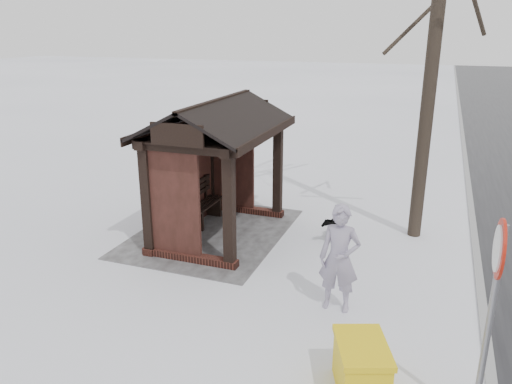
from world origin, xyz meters
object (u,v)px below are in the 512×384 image
Objects in this scene: bus_shelter at (211,141)px; dog at (330,227)px; grit_bin at (361,368)px; road_sign at (494,284)px; pedestrian at (339,258)px.

bus_shelter reaches higher than dog.
dog is (-0.58, 2.60, -1.87)m from bus_shelter.
dog is 4.95m from grit_bin.
bus_shelter is 6.84m from road_sign.
grit_bin is (4.15, 4.03, -1.80)m from bus_shelter.
dog is 5.76m from road_sign.
pedestrian is at bearing -135.12° from road_sign.
road_sign is (1.98, 2.05, 0.93)m from pedestrian.
grit_bin is (4.73, 1.43, 0.07)m from dog.
bus_shelter is 6.06m from grit_bin.
road_sign is (4.21, 5.38, -0.31)m from bus_shelter.
bus_shelter is 1.38× the size of road_sign.
bus_shelter reaches higher than pedestrian.
dog is (-2.82, -0.73, -0.63)m from pedestrian.
grit_bin is (1.92, 0.69, -0.56)m from pedestrian.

